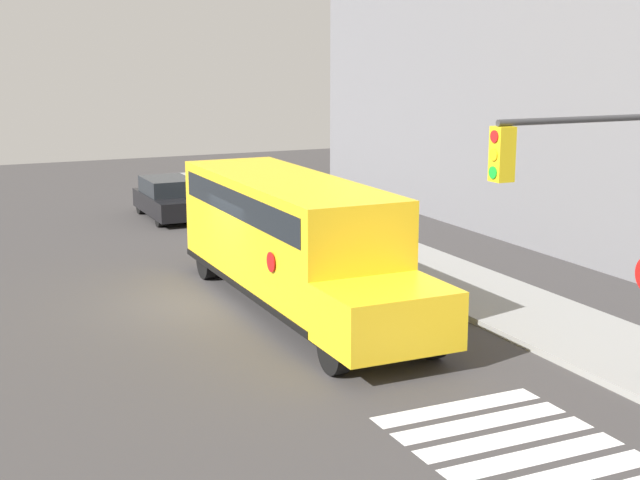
# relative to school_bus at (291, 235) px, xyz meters

# --- Properties ---
(ground_plane) EXTENTS (60.00, 60.00, 0.00)m
(ground_plane) POSITION_rel_school_bus_xyz_m (-1.10, -1.86, -1.76)
(ground_plane) COLOR #3A3838
(sidewalk_strip) EXTENTS (44.00, 3.00, 0.15)m
(sidewalk_strip) POSITION_rel_school_bus_xyz_m (-1.10, 4.64, -1.68)
(sidewalk_strip) COLOR gray
(sidewalk_strip) RESTS_ON ground
(building_backdrop) EXTENTS (32.00, 4.00, 11.93)m
(building_backdrop) POSITION_rel_school_bus_xyz_m (-1.10, 11.14, 4.20)
(building_backdrop) COLOR slate
(building_backdrop) RESTS_ON ground
(crosswalk_stripes) EXTENTS (4.00, 3.20, 0.01)m
(crosswalk_stripes) POSITION_rel_school_bus_xyz_m (8.80, 0.14, -1.76)
(crosswalk_stripes) COLOR white
(crosswalk_stripes) RESTS_ON ground
(school_bus) EXTENTS (10.23, 2.57, 3.07)m
(school_bus) POSITION_rel_school_bus_xyz_m (0.00, 0.00, 0.00)
(school_bus) COLOR yellow
(school_bus) RESTS_ON ground
(parked_car) EXTENTS (4.22, 1.75, 1.47)m
(parked_car) POSITION_rel_school_bus_xyz_m (-12.37, 0.36, -1.03)
(parked_car) COLOR black
(parked_car) RESTS_ON ground
(traffic_light) EXTENTS (0.28, 4.10, 5.33)m
(traffic_light) POSITION_rel_school_bus_xyz_m (8.68, 2.16, 1.83)
(traffic_light) COLOR #38383A
(traffic_light) RESTS_ON ground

